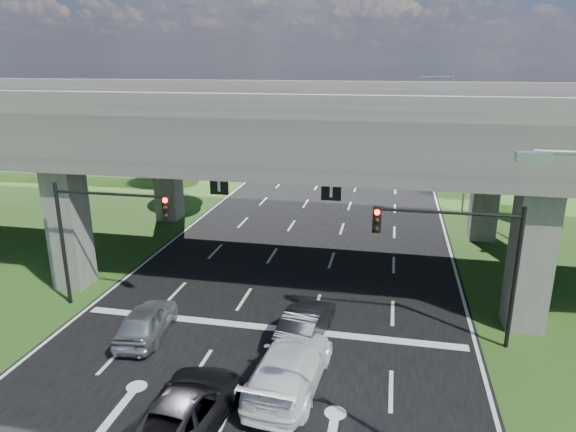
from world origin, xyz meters
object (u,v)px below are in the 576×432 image
(streetlight_beyond, at_px, (445,115))
(car_silver, at_px, (147,321))
(streetlight_far, at_px, (464,137))
(signal_right, at_px, (461,248))
(car_trailing, at_px, (186,409))
(signal_left, at_px, (102,224))
(car_white, at_px, (289,367))
(car_dark, at_px, (306,322))

(streetlight_beyond, height_order, car_silver, streetlight_beyond)
(streetlight_far, height_order, streetlight_beyond, same)
(signal_right, height_order, car_trailing, signal_right)
(car_silver, distance_m, car_trailing, 6.38)
(signal_left, distance_m, car_silver, 5.05)
(car_white, xyz_separation_m, car_trailing, (-2.76, -2.82, -0.10))
(streetlight_beyond, bearing_deg, car_silver, -111.33)
(signal_right, bearing_deg, car_silver, -170.27)
(car_silver, relative_size, car_white, 0.74)
(streetlight_beyond, height_order, car_trailing, streetlight_beyond)
(signal_left, relative_size, streetlight_beyond, 0.60)
(signal_left, height_order, car_white, signal_left)
(signal_right, bearing_deg, streetlight_far, 83.53)
(streetlight_far, height_order, car_dark, streetlight_far)
(signal_left, bearing_deg, car_silver, -35.92)
(signal_left, height_order, car_dark, signal_left)
(streetlight_beyond, relative_size, car_dark, 2.31)
(car_silver, bearing_deg, streetlight_far, -129.67)
(car_silver, xyz_separation_m, car_trailing, (3.87, -5.07, 0.00))
(signal_right, bearing_deg, car_trailing, -140.49)
(car_dark, relative_size, car_trailing, 0.84)
(streetlight_far, xyz_separation_m, car_white, (-8.30, -24.48, -5.00))
(signal_right, relative_size, streetlight_far, 0.60)
(car_dark, bearing_deg, car_silver, 17.87)
(streetlight_beyond, bearing_deg, car_dark, -102.64)
(car_silver, distance_m, car_white, 7.00)
(streetlight_beyond, relative_size, car_white, 1.77)
(car_dark, bearing_deg, car_trailing, 73.73)
(streetlight_far, bearing_deg, car_silver, -123.88)
(streetlight_far, xyz_separation_m, streetlight_beyond, (0.00, 16.00, 0.00))
(signal_right, distance_m, car_dark, 7.00)
(signal_left, xyz_separation_m, streetlight_beyond, (17.92, 36.06, 1.66))
(car_silver, bearing_deg, car_dark, -175.30)
(signal_right, relative_size, car_trailing, 1.16)
(signal_left, xyz_separation_m, streetlight_far, (17.92, 20.06, 1.66))
(streetlight_beyond, bearing_deg, streetlight_far, -90.00)
(car_white, bearing_deg, signal_left, -20.21)
(streetlight_far, bearing_deg, signal_right, -96.47)
(streetlight_beyond, distance_m, car_dark, 38.26)
(signal_left, distance_m, streetlight_beyond, 40.30)
(car_white, bearing_deg, car_dark, -85.53)
(signal_right, relative_size, car_silver, 1.43)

